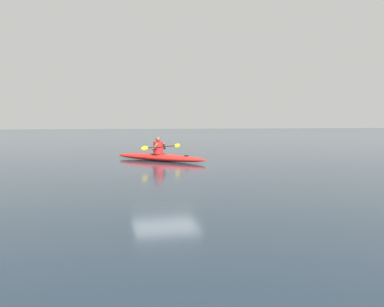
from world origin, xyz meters
The scene contains 3 objects.
ground_plane centered at (0.00, 0.00, 0.00)m, with size 160.00×160.00×0.00m, color #1E2D3D.
kayak centered at (0.06, -1.11, 0.15)m, with size 3.49×3.88×0.29m.
kayaker centered at (0.09, -1.14, 0.58)m, with size 1.91×1.66×0.71m.
Camera 1 is at (2.84, 15.61, 1.59)m, focal length 38.69 mm.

